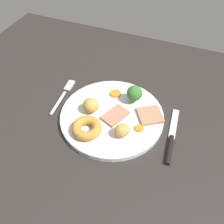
# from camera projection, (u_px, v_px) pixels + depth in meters

# --- Properties ---
(dining_table) EXTENTS (1.20, 0.84, 0.04)m
(dining_table) POSITION_uv_depth(u_px,v_px,m) (120.00, 119.00, 0.72)
(dining_table) COLOR #2B2623
(dining_table) RESTS_ON ground
(dinner_plate) EXTENTS (0.28, 0.28, 0.01)m
(dinner_plate) POSITION_uv_depth(u_px,v_px,m) (112.00, 116.00, 0.69)
(dinner_plate) COLOR white
(dinner_plate) RESTS_ON dining_table
(meat_slice_main) EXTENTS (0.07, 0.08, 0.01)m
(meat_slice_main) POSITION_uv_depth(u_px,v_px,m) (115.00, 115.00, 0.68)
(meat_slice_main) COLOR tan
(meat_slice_main) RESTS_ON dinner_plate
(meat_slice_under) EXTENTS (0.09, 0.09, 0.01)m
(meat_slice_under) POSITION_uv_depth(u_px,v_px,m) (150.00, 115.00, 0.68)
(meat_slice_under) COLOR tan
(meat_slice_under) RESTS_ON dinner_plate
(yorkshire_pudding) EXTENTS (0.08, 0.08, 0.02)m
(yorkshire_pudding) POSITION_uv_depth(u_px,v_px,m) (87.00, 128.00, 0.64)
(yorkshire_pudding) COLOR #C68938
(yorkshire_pudding) RESTS_ON dinner_plate
(roast_potato_left) EXTENTS (0.06, 0.06, 0.04)m
(roast_potato_left) POSITION_uv_depth(u_px,v_px,m) (91.00, 105.00, 0.68)
(roast_potato_left) COLOR tan
(roast_potato_left) RESTS_ON dinner_plate
(roast_potato_right) EXTENTS (0.05, 0.05, 0.04)m
(roast_potato_right) POSITION_uv_depth(u_px,v_px,m) (122.00, 130.00, 0.62)
(roast_potato_right) COLOR tan
(roast_potato_right) RESTS_ON dinner_plate
(carrot_coin_front) EXTENTS (0.03, 0.03, 0.01)m
(carrot_coin_front) POSITION_uv_depth(u_px,v_px,m) (116.00, 94.00, 0.74)
(carrot_coin_front) COLOR orange
(carrot_coin_front) RESTS_ON dinner_plate
(carrot_coin_back) EXTENTS (0.02, 0.02, 0.01)m
(carrot_coin_back) POSITION_uv_depth(u_px,v_px,m) (139.00, 128.00, 0.65)
(carrot_coin_back) COLOR orange
(carrot_coin_back) RESTS_ON dinner_plate
(broccoli_floret) EXTENTS (0.04, 0.04, 0.05)m
(broccoli_floret) POSITION_uv_depth(u_px,v_px,m) (135.00, 93.00, 0.70)
(broccoli_floret) COLOR #8CB766
(broccoli_floret) RESTS_ON dinner_plate
(fork) EXTENTS (0.03, 0.15, 0.01)m
(fork) POSITION_uv_depth(u_px,v_px,m) (63.00, 96.00, 0.75)
(fork) COLOR silver
(fork) RESTS_ON dining_table
(knife) EXTENTS (0.03, 0.19, 0.01)m
(knife) POSITION_uv_depth(u_px,v_px,m) (171.00, 139.00, 0.64)
(knife) COLOR black
(knife) RESTS_ON dining_table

